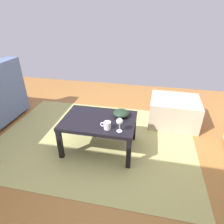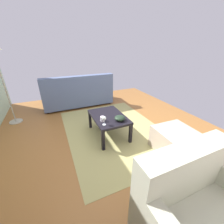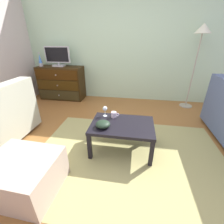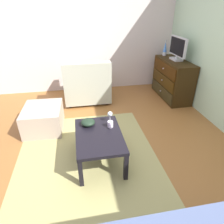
{
  "view_description": "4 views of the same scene",
  "coord_description": "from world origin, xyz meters",
  "px_view_note": "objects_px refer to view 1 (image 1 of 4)",
  "views": [
    {
      "loc": [
        -0.45,
        1.81,
        1.57
      ],
      "look_at": [
        -0.09,
        0.05,
        0.58
      ],
      "focal_mm": 30.66,
      "sensor_mm": 36.0,
      "label": 1
    },
    {
      "loc": [
        -2.12,
        0.87,
        1.63
      ],
      "look_at": [
        -0.06,
        -0.04,
        0.56
      ],
      "focal_mm": 22.62,
      "sensor_mm": 36.0,
      "label": 2
    },
    {
      "loc": [
        0.24,
        -1.81,
        1.47
      ],
      "look_at": [
        -0.07,
        0.09,
        0.53
      ],
      "focal_mm": 24.25,
      "sensor_mm": 36.0,
      "label": 3
    },
    {
      "loc": [
        2.15,
        -0.25,
        1.88
      ],
      "look_at": [
        -0.18,
        0.18,
        0.57
      ],
      "focal_mm": 31.76,
      "sensor_mm": 36.0,
      "label": 4
    }
  ],
  "objects_px": {
    "coffee_table": "(99,123)",
    "ottoman": "(174,111)",
    "wine_glass": "(120,122)",
    "mug": "(107,125)",
    "bowl_decorative": "(121,113)"
  },
  "relations": [
    {
      "from": "bowl_decorative",
      "to": "wine_glass",
      "type": "bearing_deg",
      "value": 96.41
    },
    {
      "from": "mug",
      "to": "ottoman",
      "type": "xyz_separation_m",
      "value": [
        -0.79,
        -0.99,
        -0.27
      ]
    },
    {
      "from": "coffee_table",
      "to": "ottoman",
      "type": "relative_size",
      "value": 1.22
    },
    {
      "from": "mug",
      "to": "bowl_decorative",
      "type": "xyz_separation_m",
      "value": [
        -0.1,
        -0.29,
        -0.0
      ]
    },
    {
      "from": "wine_glass",
      "to": "ottoman",
      "type": "relative_size",
      "value": 0.22
    },
    {
      "from": "wine_glass",
      "to": "mug",
      "type": "height_order",
      "value": "wine_glass"
    },
    {
      "from": "mug",
      "to": "ottoman",
      "type": "bearing_deg",
      "value": -128.75
    },
    {
      "from": "mug",
      "to": "ottoman",
      "type": "distance_m",
      "value": 1.3
    },
    {
      "from": "coffee_table",
      "to": "wine_glass",
      "type": "relative_size",
      "value": 5.42
    },
    {
      "from": "coffee_table",
      "to": "ottoman",
      "type": "bearing_deg",
      "value": -138.83
    },
    {
      "from": "wine_glass",
      "to": "mug",
      "type": "distance_m",
      "value": 0.16
    },
    {
      "from": "coffee_table",
      "to": "ottoman",
      "type": "height_order",
      "value": "coffee_table"
    },
    {
      "from": "coffee_table",
      "to": "wine_glass",
      "type": "bearing_deg",
      "value": 145.09
    },
    {
      "from": "coffee_table",
      "to": "mug",
      "type": "relative_size",
      "value": 7.46
    },
    {
      "from": "mug",
      "to": "bowl_decorative",
      "type": "height_order",
      "value": "same"
    }
  ]
}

